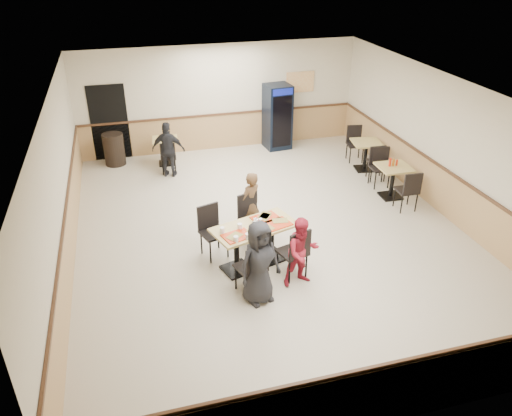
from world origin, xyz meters
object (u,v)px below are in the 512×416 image
object	(u,v)px
pepsi_cooler	(277,117)
trash_bin	(114,149)
diner_woman_right	(302,252)
diner_woman_left	(259,263)
lone_diner	(168,150)
side_table_near	(393,177)
back_table	(166,147)
main_table	(254,239)
side_table_far	(366,151)
diner_man_opposite	(250,205)

from	to	relation	value
pepsi_cooler	trash_bin	world-z (taller)	pepsi_cooler
pepsi_cooler	diner_woman_right	bearing A→B (deg)	-109.20
diner_woman_left	lone_diner	distance (m)	5.60
lone_diner	side_table_near	xyz separation A→B (m)	(4.97, -2.63, -0.20)
diner_woman_left	back_table	distance (m)	6.41
diner_woman_left	lone_diner	bearing A→B (deg)	81.89
diner_woman_left	diner_woman_right	bearing A→B (deg)	-0.02
main_table	side_table_far	bearing A→B (deg)	24.02
diner_woman_right	side_table_far	world-z (taller)	diner_woman_right
trash_bin	back_table	bearing A→B (deg)	-14.39
diner_woman_left	lone_diner	size ratio (longest dim) A/B	1.05
diner_man_opposite	lone_diner	distance (m)	3.65
diner_woman_right	pepsi_cooler	distance (m)	6.68
trash_bin	main_table	bearing A→B (deg)	-66.68
diner_man_opposite	pepsi_cooler	bearing A→B (deg)	-144.64
diner_woman_left	trash_bin	distance (m)	7.07
lone_diner	trash_bin	size ratio (longest dim) A/B	1.67
pepsi_cooler	back_table	bearing A→B (deg)	-178.64
diner_man_opposite	side_table_near	xyz separation A→B (m)	(3.70, 0.80, -0.18)
diner_woman_right	trash_bin	distance (m)	7.14
main_table	pepsi_cooler	size ratio (longest dim) A/B	0.92
diner_woman_right	side_table_far	distance (m)	5.45
back_table	side_table_near	bearing A→B (deg)	-34.70
diner_man_opposite	diner_woman_left	bearing A→B (deg)	48.18
trash_bin	side_table_far	bearing A→B (deg)	-18.43
side_table_near	pepsi_cooler	size ratio (longest dim) A/B	0.43
side_table_far	back_table	xyz separation A→B (m)	(-5.09, 1.80, -0.04)
main_table	lone_diner	bearing A→B (deg)	86.43
diner_man_opposite	side_table_near	distance (m)	3.79
side_table_far	pepsi_cooler	world-z (taller)	pepsi_cooler
diner_woman_right	trash_bin	world-z (taller)	diner_woman_right
main_table	pepsi_cooler	world-z (taller)	pepsi_cooler
side_table_far	back_table	size ratio (longest dim) A/B	1.15
diner_woman_right	diner_man_opposite	bearing A→B (deg)	95.39
side_table_near	trash_bin	distance (m)	7.39
diner_woman_right	main_table	bearing A→B (deg)	121.14
main_table	diner_woman_right	bearing A→B (deg)	-67.62
diner_woman_left	diner_man_opposite	size ratio (longest dim) A/B	1.07
diner_man_opposite	trash_bin	world-z (taller)	diner_man_opposite
diner_woman_left	back_table	bearing A→B (deg)	80.76
diner_woman_left	lone_diner	xyz separation A→B (m)	(-0.87, 5.53, -0.03)
main_table	side_table_near	world-z (taller)	main_table
diner_woman_right	back_table	xyz separation A→B (m)	(-1.72, 6.09, -0.18)
main_table	back_table	size ratio (longest dim) A/B	2.35
diner_man_opposite	diner_woman_right	bearing A→B (deg)	72.71
diner_woman_right	pepsi_cooler	xyz separation A→B (m)	(1.59, 6.48, 0.28)
main_table	lone_diner	size ratio (longest dim) A/B	1.18
diner_woman_left	diner_woman_right	world-z (taller)	diner_woman_left
diner_woman_right	side_table_near	xyz separation A→B (m)	(3.26, 2.64, -0.13)
lone_diner	pepsi_cooler	xyz separation A→B (m)	(3.31, 1.21, 0.21)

